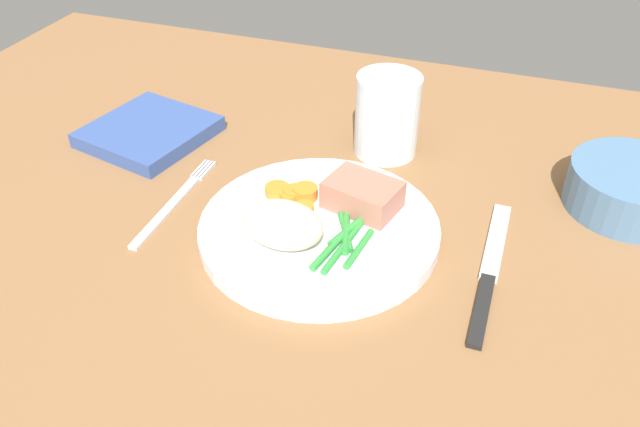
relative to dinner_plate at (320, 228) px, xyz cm
name	(u,v)px	position (x,y,z in cm)	size (l,w,h in cm)	color
dining_table	(294,237)	(-2.78, -0.25, -1.80)	(120.00, 90.00, 2.00)	brown
dinner_plate	(320,228)	(0.00, 0.00, 0.00)	(23.98, 23.98, 1.60)	white
meat_portion	(363,195)	(3.24, 3.78, 2.28)	(7.19, 5.12, 2.97)	#A86B56
mashed_potatoes	(283,225)	(-2.16, -4.32, 3.04)	(7.87, 5.22, 4.49)	beige
carrot_slices	(296,195)	(-3.56, 2.61, 1.37)	(6.19, 4.97, 1.30)	orange
green_beans	(346,239)	(3.33, -2.10, 1.15)	(4.25, 10.34, 0.75)	#2D8C38
fork	(175,202)	(-16.46, -0.26, -0.60)	(1.44, 16.60, 0.40)	silver
knife	(489,272)	(16.90, -0.29, -0.60)	(1.70, 20.50, 0.64)	black
water_glass	(387,120)	(2.07, 17.66, 3.34)	(7.50, 7.50, 9.65)	silver
salad_bowl	(632,186)	(29.18, 15.28, 1.84)	(13.11, 13.11, 4.69)	#4C7299
napkin	(149,132)	(-26.27, 10.83, 0.10)	(13.21, 13.56, 1.80)	#334C8C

